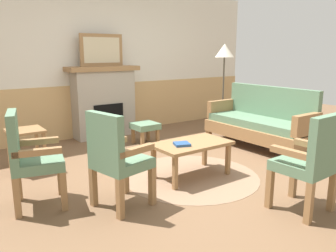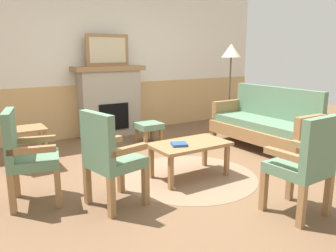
# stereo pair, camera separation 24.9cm
# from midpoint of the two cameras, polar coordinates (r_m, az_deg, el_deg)

# --- Properties ---
(ground_plane) EXTENTS (14.00, 14.00, 0.00)m
(ground_plane) POSITION_cam_midpoint_polar(r_m,az_deg,el_deg) (4.43, 4.09, -7.81)
(ground_plane) COLOR brown
(wall_back) EXTENTS (7.20, 0.14, 2.70)m
(wall_back) POSITION_cam_midpoint_polar(r_m,az_deg,el_deg) (6.43, -9.88, 10.33)
(wall_back) COLOR silver
(wall_back) RESTS_ON ground_plane
(fireplace) EXTENTS (1.30, 0.44, 1.28)m
(fireplace) POSITION_cam_midpoint_polar(r_m,az_deg,el_deg) (6.26, -8.76, 4.26)
(fireplace) COLOR #A39989
(fireplace) RESTS_ON ground_plane
(framed_picture) EXTENTS (0.80, 0.04, 0.56)m
(framed_picture) POSITION_cam_midpoint_polar(r_m,az_deg,el_deg) (6.19, -9.05, 12.60)
(framed_picture) COLOR olive
(framed_picture) RESTS_ON fireplace
(couch) EXTENTS (0.70, 1.80, 0.98)m
(couch) POSITION_cam_midpoint_polar(r_m,az_deg,el_deg) (5.63, 17.32, 0.27)
(couch) COLOR olive
(couch) RESTS_ON ground_plane
(coffee_table) EXTENTS (0.96, 0.56, 0.44)m
(coffee_table) POSITION_cam_midpoint_polar(r_m,az_deg,el_deg) (4.16, 5.41, -3.58)
(coffee_table) COLOR olive
(coffee_table) RESTS_ON ground_plane
(round_rug) EXTENTS (1.69, 1.69, 0.01)m
(round_rug) POSITION_cam_midpoint_polar(r_m,az_deg,el_deg) (4.28, 5.30, -8.50)
(round_rug) COLOR #896B51
(round_rug) RESTS_ON ground_plane
(book_on_table) EXTENTS (0.23, 0.23, 0.03)m
(book_on_table) POSITION_cam_midpoint_polar(r_m,az_deg,el_deg) (4.02, 3.69, -3.12)
(book_on_table) COLOR navy
(book_on_table) RESTS_ON coffee_table
(footstool) EXTENTS (0.40, 0.40, 0.36)m
(footstool) POSITION_cam_midpoint_polar(r_m,az_deg,el_deg) (5.69, -2.01, -0.20)
(footstool) COLOR olive
(footstool) RESTS_ON ground_plane
(armchair_near_fireplace) EXTENTS (0.58, 0.58, 0.98)m
(armchair_near_fireplace) POSITION_cam_midpoint_polar(r_m,az_deg,el_deg) (3.63, -21.17, -4.30)
(armchair_near_fireplace) COLOR olive
(armchair_near_fireplace) RESTS_ON ground_plane
(armchair_by_window_left) EXTENTS (0.57, 0.57, 0.98)m
(armchair_by_window_left) POSITION_cam_midpoint_polar(r_m,az_deg,el_deg) (3.35, -7.82, -4.92)
(armchair_by_window_left) COLOR olive
(armchair_by_window_left) RESTS_ON ground_plane
(armchair_front_left) EXTENTS (0.50, 0.50, 0.98)m
(armchair_front_left) POSITION_cam_midpoint_polar(r_m,az_deg,el_deg) (3.42, 24.21, -5.55)
(armchair_front_left) COLOR olive
(armchair_front_left) RESTS_ON ground_plane
(side_table) EXTENTS (0.44, 0.44, 0.55)m
(side_table) POSITION_cam_midpoint_polar(r_m,az_deg,el_deg) (4.80, -21.27, -1.62)
(side_table) COLOR olive
(side_table) RESTS_ON ground_plane
(floor_lamp_by_couch) EXTENTS (0.36, 0.36, 1.68)m
(floor_lamp_by_couch) POSITION_cam_midpoint_polar(r_m,az_deg,el_deg) (6.59, 11.75, 11.53)
(floor_lamp_by_couch) COLOR #332D28
(floor_lamp_by_couch) RESTS_ON ground_plane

